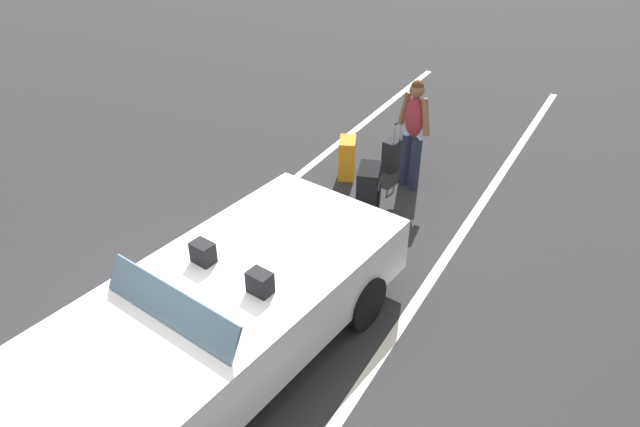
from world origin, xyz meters
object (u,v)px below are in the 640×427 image
suitcase_large_black (368,192)px  suitcase_small_carryon (392,154)px  convertible_car (203,328)px  traveler_person (413,129)px  suitcase_medium_bright (347,158)px

suitcase_large_black → suitcase_small_carryon: bearing=81.1°
convertible_car → traveler_person: traveler_person is taller
traveler_person → suitcase_medium_bright: bearing=-54.8°
suitcase_small_carryon → suitcase_medium_bright: bearing=55.8°
suitcase_small_carryon → traveler_person: (0.36, 0.44, 0.68)m
suitcase_large_black → suitcase_small_carryon: (-1.39, -0.27, -0.12)m
convertible_car → traveler_person: (-4.33, 0.25, 0.34)m
suitcase_large_black → suitcase_small_carryon: size_ratio=0.90×
convertible_car → suitcase_small_carryon: (-4.69, -0.19, -0.34)m
convertible_car → suitcase_medium_bright: 4.19m
suitcase_medium_bright → traveler_person: bearing=168.1°
convertible_car → suitcase_large_black: convertible_car is taller
suitcase_small_carryon → traveler_person: size_ratio=0.50×
convertible_car → suitcase_large_black: bearing=-174.8°
suitcase_large_black → traveler_person: traveler_person is taller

